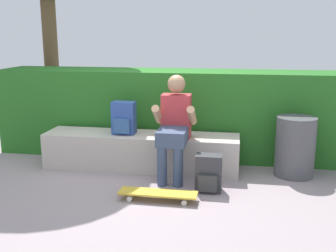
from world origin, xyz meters
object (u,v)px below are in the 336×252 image
(skateboard_near_person, at_px, (158,193))
(backpack_on_bench, at_px, (124,118))
(person_skater, at_px, (174,124))
(backpack_on_ground, at_px, (208,174))
(bench_main, at_px, (141,151))
(trash_bin, at_px, (295,147))

(skateboard_near_person, xyz_separation_m, backpack_on_bench, (-0.61, 0.95, 0.56))
(person_skater, bearing_deg, backpack_on_ground, -41.78)
(bench_main, height_order, backpack_on_bench, backpack_on_bench)
(bench_main, relative_size, backpack_on_bench, 6.05)
(skateboard_near_person, xyz_separation_m, trash_bin, (1.46, 1.01, 0.28))
(trash_bin, bearing_deg, skateboard_near_person, -145.44)
(skateboard_near_person, relative_size, trash_bin, 1.13)
(backpack_on_bench, relative_size, trash_bin, 0.56)
(skateboard_near_person, height_order, backpack_on_bench, backpack_on_bench)
(skateboard_near_person, xyz_separation_m, backpack_on_ground, (0.49, 0.35, 0.12))
(backpack_on_bench, bearing_deg, bench_main, 2.53)
(person_skater, distance_m, backpack_on_ground, 0.73)
(bench_main, bearing_deg, backpack_on_ground, -34.44)
(bench_main, relative_size, trash_bin, 3.39)
(bench_main, bearing_deg, backpack_on_bench, -177.47)
(person_skater, distance_m, skateboard_near_person, 0.93)
(person_skater, bearing_deg, bench_main, 153.94)
(person_skater, relative_size, trash_bin, 1.67)
(backpack_on_bench, height_order, backpack_on_ground, backpack_on_bench)
(backpack_on_bench, bearing_deg, trash_bin, 1.55)
(backpack_on_bench, bearing_deg, backpack_on_ground, -28.54)
(skateboard_near_person, bearing_deg, bench_main, 112.61)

